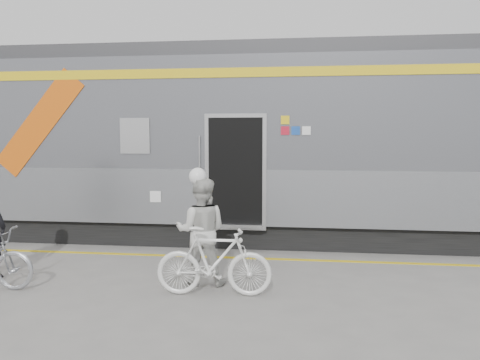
# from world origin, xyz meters

# --- Properties ---
(ground) EXTENTS (90.00, 90.00, 0.00)m
(ground) POSITION_xyz_m (0.00, 0.00, 0.00)
(ground) COLOR slate
(ground) RESTS_ON ground
(train) EXTENTS (24.00, 3.17, 4.10)m
(train) POSITION_xyz_m (-1.92, 4.19, 2.05)
(train) COLOR black
(train) RESTS_ON ground
(safety_strip) EXTENTS (24.00, 0.12, 0.01)m
(safety_strip) POSITION_xyz_m (0.00, 2.15, 0.00)
(safety_strip) COLOR gold
(safety_strip) RESTS_ON ground
(woman) EXTENTS (0.83, 0.66, 1.63)m
(woman) POSITION_xyz_m (0.07, 0.49, 0.82)
(woman) COLOR beige
(woman) RESTS_ON ground
(bicycle_right) EXTENTS (1.67, 0.56, 0.99)m
(bicycle_right) POSITION_xyz_m (0.37, -0.06, 0.49)
(bicycle_right) COLOR white
(bicycle_right) RESTS_ON ground
(helmet_woman) EXTENTS (0.26, 0.26, 0.26)m
(helmet_woman) POSITION_xyz_m (0.07, 0.49, 1.76)
(helmet_woman) COLOR white
(helmet_woman) RESTS_ON woman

